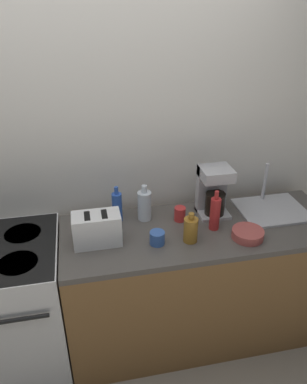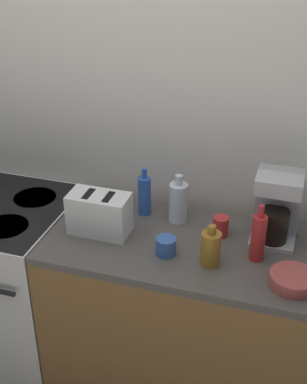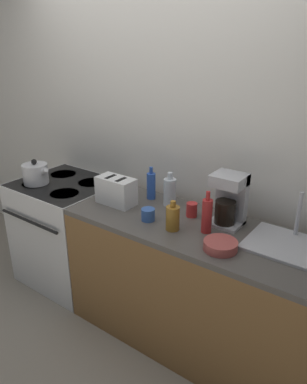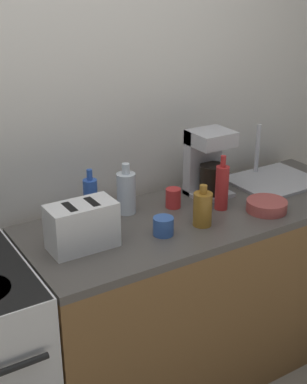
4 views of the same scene
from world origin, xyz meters
name	(u,v)px [view 2 (image 2 of 4)]	position (x,y,z in m)	size (l,w,h in m)	color
wall_back	(136,113)	(0.00, 0.73, 1.30)	(8.00, 0.05, 2.60)	silver
stove	(2,275)	(-0.64, 0.34, 0.45)	(0.75, 0.71, 0.88)	silver
counter_block	(234,329)	(0.62, 0.32, 0.44)	(1.73, 0.63, 0.88)	brown
toaster	(99,213)	(-0.03, 0.29, 0.98)	(0.27, 0.15, 0.19)	white
coffee_maker	(277,206)	(0.73, 0.47, 1.05)	(0.19, 0.18, 0.33)	#B7B7BC
bottle_clear	(178,202)	(0.29, 0.49, 0.98)	(0.09, 0.09, 0.24)	silver
bottle_blue	(144,195)	(0.12, 0.50, 0.98)	(0.06, 0.06, 0.24)	#2D56B7
bottle_red	(258,237)	(0.68, 0.29, 0.99)	(0.06, 0.06, 0.26)	#B72828
bottle_amber	(211,248)	(0.50, 0.20, 0.96)	(0.08, 0.08, 0.19)	#9E6B23
cup_blue	(166,246)	(0.31, 0.21, 0.92)	(0.09, 0.09, 0.08)	#3860B2
cup_red	(221,226)	(0.50, 0.43, 0.93)	(0.07, 0.07, 0.09)	red
bowl	(293,280)	(0.84, 0.16, 0.91)	(0.19, 0.19, 0.05)	#B24C47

